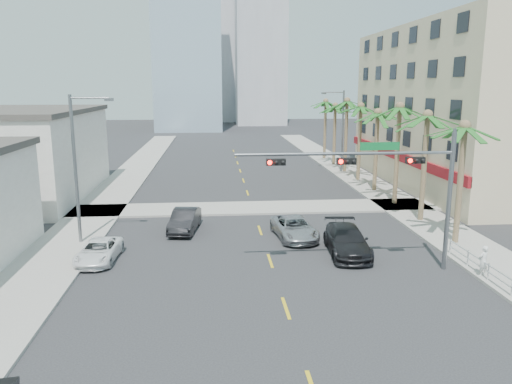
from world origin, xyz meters
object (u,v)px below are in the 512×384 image
(car_parked_far, at_px, (99,251))
(pedestrian, at_px, (483,261))
(car_lane_center, at_px, (294,228))
(traffic_signal_mast, at_px, (390,176))
(car_lane_left, at_px, (185,220))
(car_lane_right, at_px, (347,241))

(car_parked_far, height_order, pedestrian, pedestrian)
(car_parked_far, height_order, car_lane_center, car_lane_center)
(traffic_signal_mast, bearing_deg, car_lane_left, 142.29)
(car_parked_far, bearing_deg, car_lane_right, 3.70)
(car_lane_right, bearing_deg, car_lane_left, 154.59)
(traffic_signal_mast, distance_m, car_lane_center, 8.43)
(car_lane_left, bearing_deg, car_lane_center, -9.71)
(car_lane_center, bearing_deg, traffic_signal_mast, -64.50)
(car_lane_left, xyz_separation_m, car_lane_center, (7.00, -2.21, -0.06))
(car_lane_right, bearing_deg, traffic_signal_mast, -62.48)
(car_parked_far, xyz_separation_m, car_lane_right, (13.93, 0.06, 0.20))
(car_lane_center, distance_m, pedestrian, 11.22)
(car_parked_far, relative_size, pedestrian, 2.68)
(traffic_signal_mast, distance_m, car_lane_right, 5.33)
(car_lane_center, bearing_deg, pedestrian, -48.46)
(car_lane_center, relative_size, pedestrian, 3.11)
(traffic_signal_mast, relative_size, car_lane_center, 2.28)
(traffic_signal_mast, xyz_separation_m, pedestrian, (4.52, -1.42, -4.13))
(pedestrian, bearing_deg, car_parked_far, -36.10)
(car_parked_far, distance_m, car_lane_center, 11.86)
(car_lane_right, xyz_separation_m, pedestrian, (5.77, -4.33, 0.15))
(traffic_signal_mast, bearing_deg, car_lane_right, 113.27)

